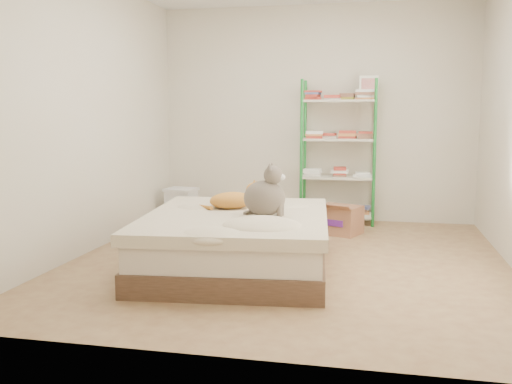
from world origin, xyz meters
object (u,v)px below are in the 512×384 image
(cardboard_box, at_px, (339,219))
(bed, at_px, (237,241))
(white_bin, at_px, (181,204))
(grey_cat, at_px, (264,190))
(orange_cat, at_px, (232,198))
(shelf_unit, at_px, (339,149))

(cardboard_box, bearing_deg, bed, -92.31)
(white_bin, bearing_deg, grey_cat, -54.57)
(grey_cat, bearing_deg, orange_cat, 51.72)
(bed, bearing_deg, white_bin, 115.30)
(grey_cat, distance_m, cardboard_box, 1.83)
(grey_cat, xyz_separation_m, cardboard_box, (0.50, 1.68, -0.53))
(shelf_unit, distance_m, white_bin, 2.01)
(grey_cat, bearing_deg, shelf_unit, -9.94)
(orange_cat, distance_m, grey_cat, 0.46)
(grey_cat, xyz_separation_m, shelf_unit, (0.44, 2.30, 0.20))
(bed, relative_size, shelf_unit, 1.15)
(grey_cat, distance_m, shelf_unit, 2.36)
(grey_cat, relative_size, shelf_unit, 0.24)
(shelf_unit, bearing_deg, bed, -106.92)
(bed, distance_m, grey_cat, 0.51)
(white_bin, bearing_deg, shelf_unit, 8.84)
(orange_cat, height_order, white_bin, orange_cat)
(orange_cat, bearing_deg, shelf_unit, 41.61)
(bed, xyz_separation_m, orange_cat, (-0.10, 0.24, 0.33))
(orange_cat, xyz_separation_m, cardboard_box, (0.85, 1.39, -0.41))
(shelf_unit, bearing_deg, orange_cat, -111.34)
(orange_cat, relative_size, white_bin, 1.15)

